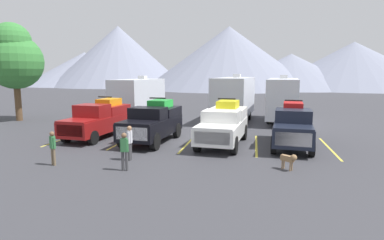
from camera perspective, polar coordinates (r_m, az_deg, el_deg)
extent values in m
plane|color=#38383D|center=(20.13, -0.09, -3.45)|extent=(240.00, 240.00, 0.00)
cube|color=maroon|center=(21.47, -16.26, -0.68)|extent=(2.48, 5.71, 0.92)
cube|color=maroon|center=(19.77, -19.43, -0.10)|extent=(2.02, 1.73, 0.08)
cube|color=maroon|center=(20.94, -17.09, 1.48)|extent=(1.97, 1.61, 0.82)
cube|color=slate|center=(20.46, -17.98, 1.40)|extent=(1.74, 0.40, 0.61)
cube|color=maroon|center=(22.63, -14.31, 1.77)|extent=(2.16, 2.72, 0.58)
cube|color=silver|center=(19.24, -20.65, -1.76)|extent=(1.66, 0.22, 0.65)
cylinder|color=black|center=(19.51, -16.94, -2.97)|extent=(0.36, 0.84, 0.82)
cylinder|color=black|center=(20.54, -21.16, -2.62)|extent=(0.36, 0.84, 0.82)
cylinder|color=black|center=(22.70, -11.74, -1.22)|extent=(0.36, 0.84, 0.82)
cylinder|color=black|center=(23.59, -15.61, -1.00)|extent=(0.36, 0.84, 0.82)
cube|color=orange|center=(22.58, -14.35, 3.07)|extent=(1.23, 1.73, 0.45)
cylinder|color=black|center=(21.88, -14.10, 2.91)|extent=(0.22, 0.46, 0.44)
cylinder|color=black|center=(22.34, -16.06, 2.94)|extent=(0.22, 0.46, 0.44)
cylinder|color=black|center=(22.85, -12.68, 3.18)|extent=(0.22, 0.46, 0.44)
cylinder|color=black|center=(23.29, -14.58, 3.21)|extent=(0.22, 0.46, 0.44)
cube|color=black|center=(22.16, -14.99, 3.93)|extent=(0.98, 0.17, 0.08)
cube|color=black|center=(19.33, -7.07, -1.15)|extent=(2.58, 5.41, 0.97)
cube|color=black|center=(17.55, -9.54, -0.44)|extent=(2.13, 1.65, 0.08)
cube|color=black|center=(18.78, -7.69, 1.13)|extent=(2.08, 1.54, 0.71)
cube|color=slate|center=(18.28, -8.38, 1.04)|extent=(1.85, 0.38, 0.52)
cube|color=black|center=(20.51, -5.55, 1.52)|extent=(2.27, 2.59, 0.53)
cube|color=silver|center=(17.01, -10.53, -2.37)|extent=(1.77, 0.23, 0.68)
cylinder|color=black|center=(17.44, -6.46, -3.80)|extent=(0.37, 0.95, 0.93)
cylinder|color=black|center=(18.26, -12.04, -3.38)|extent=(0.37, 0.95, 0.93)
cylinder|color=black|center=(20.70, -2.65, -1.82)|extent=(0.37, 0.95, 0.93)
cylinder|color=black|center=(21.39, -7.52, -1.55)|extent=(0.37, 0.95, 0.93)
cube|color=green|center=(20.46, -5.56, 2.88)|extent=(1.29, 1.64, 0.45)
cylinder|color=black|center=(19.80, -4.87, 2.69)|extent=(0.22, 0.46, 0.44)
cylinder|color=black|center=(20.16, -7.37, 2.76)|extent=(0.22, 0.46, 0.44)
cylinder|color=black|center=(20.78, -3.82, 2.97)|extent=(0.22, 0.46, 0.44)
cylinder|color=black|center=(21.12, -6.21, 3.03)|extent=(0.22, 0.46, 0.44)
cube|color=black|center=(20.03, -6.04, 3.83)|extent=(1.05, 0.18, 0.08)
cube|color=white|center=(18.54, 5.43, -1.66)|extent=(2.63, 5.83, 0.88)
cube|color=white|center=(16.49, 4.10, -1.21)|extent=(2.16, 1.77, 0.08)
cube|color=white|center=(17.92, 5.15, 0.56)|extent=(2.10, 1.65, 0.70)
cube|color=slate|center=(17.34, 4.77, 0.42)|extent=(1.86, 0.38, 0.52)
cube|color=white|center=(19.91, 6.29, 1.20)|extent=(2.30, 2.79, 0.62)
cube|color=silver|center=(15.84, 3.50, -3.20)|extent=(1.78, 0.23, 0.62)
cylinder|color=black|center=(16.60, 7.41, -4.43)|extent=(0.37, 0.95, 0.93)
cylinder|color=black|center=(17.00, 0.96, -4.06)|extent=(0.37, 0.95, 0.93)
cylinder|color=black|center=(20.34, 9.11, -2.10)|extent=(0.37, 0.95, 0.93)
cylinder|color=black|center=(20.66, 3.80, -1.85)|extent=(0.37, 0.95, 0.93)
cube|color=yellow|center=(19.85, 6.32, 2.73)|extent=(1.31, 1.77, 0.45)
cylinder|color=black|center=(19.21, 7.40, 2.51)|extent=(0.22, 0.46, 0.44)
cylinder|color=black|center=(19.38, 4.65, 2.60)|extent=(0.22, 0.46, 0.44)
cylinder|color=black|center=(20.34, 7.91, 2.82)|extent=(0.22, 0.46, 0.44)
cylinder|color=black|center=(20.50, 5.30, 2.91)|extent=(0.22, 0.46, 0.44)
cube|color=black|center=(19.36, 6.09, 3.71)|extent=(1.05, 0.18, 0.08)
cube|color=black|center=(18.87, 17.20, -1.76)|extent=(2.51, 5.78, 0.94)
cube|color=black|center=(16.80, 17.36, -1.21)|extent=(2.04, 1.75, 0.08)
cube|color=black|center=(18.25, 17.33, 0.57)|extent=(1.99, 1.63, 0.74)
cube|color=slate|center=(17.66, 17.36, 0.45)|extent=(1.75, 0.38, 0.55)
cube|color=black|center=(20.27, 17.24, 0.98)|extent=(2.18, 2.76, 0.50)
cube|color=silver|center=(16.14, 17.32, -3.27)|extent=(1.68, 0.22, 0.66)
cylinder|color=black|center=(17.13, 20.26, -4.52)|extent=(0.37, 0.93, 0.91)
cylinder|color=black|center=(17.10, 14.15, -4.28)|extent=(0.37, 0.93, 0.91)
cylinder|color=black|center=(20.87, 19.58, -2.24)|extent=(0.37, 0.93, 0.91)
cylinder|color=black|center=(20.84, 14.58, -2.04)|extent=(0.37, 0.93, 0.91)
cube|color=red|center=(20.21, 17.30, 2.33)|extent=(1.24, 1.75, 0.45)
cylinder|color=black|center=(19.66, 18.61, 2.09)|extent=(0.22, 0.46, 0.44)
cylinder|color=black|center=(19.65, 16.02, 2.20)|extent=(0.22, 0.46, 0.44)
cylinder|color=black|center=(20.79, 18.50, 2.42)|extent=(0.22, 0.46, 0.44)
cylinder|color=black|center=(20.78, 16.05, 2.52)|extent=(0.22, 0.46, 0.44)
cube|color=black|center=(19.72, 17.36, 3.27)|extent=(0.99, 0.17, 0.08)
cube|color=gold|center=(22.23, -20.87, -2.86)|extent=(0.12, 5.50, 0.01)
cube|color=gold|center=(20.46, -11.44, -3.41)|extent=(0.12, 5.50, 0.01)
cube|color=gold|center=(19.33, -0.56, -3.93)|extent=(0.12, 5.50, 0.01)
cube|color=gold|center=(18.97, 11.20, -4.34)|extent=(0.12, 5.50, 0.01)
cube|color=gold|center=(19.41, 22.92, -4.56)|extent=(0.12, 5.50, 0.01)
cube|color=silver|center=(28.97, -9.40, 4.10)|extent=(3.11, 6.70, 2.99)
cube|color=#595960|center=(29.53, -11.60, 4.41)|extent=(0.63, 6.20, 0.24)
cube|color=silver|center=(29.78, -8.65, 7.40)|extent=(0.67, 0.76, 0.30)
cube|color=#333333|center=(25.78, -13.03, -0.34)|extent=(0.24, 1.21, 0.12)
cylinder|color=black|center=(27.96, -7.90, 0.59)|extent=(0.29, 0.78, 0.76)
cylinder|color=black|center=(28.97, -12.03, 0.76)|extent=(0.29, 0.78, 0.76)
cylinder|color=black|center=(29.37, -6.65, 0.99)|extent=(0.29, 0.78, 0.76)
cylinder|color=black|center=(30.34, -10.63, 1.14)|extent=(0.29, 0.78, 0.76)
cube|color=silver|center=(27.73, 7.43, 4.12)|extent=(3.35, 8.06, 3.15)
cube|color=#595960|center=(27.96, 4.79, 4.52)|extent=(0.76, 7.50, 0.24)
cube|color=silver|center=(28.83, 7.87, 7.70)|extent=(0.67, 0.76, 0.30)
cube|color=#333333|center=(23.52, 5.60, -0.98)|extent=(0.24, 1.21, 0.12)
cylinder|color=black|center=(26.83, 9.55, 0.23)|extent=(0.29, 0.78, 0.76)
cylinder|color=black|center=(27.21, 4.58, 0.44)|extent=(0.29, 0.78, 0.76)
cylinder|color=black|center=(28.68, 10.01, 0.74)|extent=(0.29, 0.78, 0.76)
cylinder|color=black|center=(29.04, 5.35, 0.93)|extent=(0.29, 0.78, 0.76)
cube|color=silver|center=(27.78, 15.63, 3.81)|extent=(3.03, 7.51, 3.07)
cube|color=brown|center=(27.81, 13.22, 4.22)|extent=(0.71, 6.99, 0.24)
cube|color=silver|center=(28.80, 15.80, 7.31)|extent=(0.67, 0.76, 0.30)
cube|color=#333333|center=(23.75, 15.28, -1.15)|extent=(0.24, 1.21, 0.12)
cylinder|color=black|center=(27.09, 17.71, 0.03)|extent=(0.29, 0.78, 0.76)
cylinder|color=black|center=(27.12, 13.20, 0.21)|extent=(0.29, 0.78, 0.76)
cylinder|color=black|center=(28.83, 17.65, 0.51)|extent=(0.29, 0.78, 0.76)
cylinder|color=black|center=(28.86, 13.41, 0.69)|extent=(0.29, 0.78, 0.76)
cylinder|color=#3F3F42|center=(14.08, -11.37, -7.09)|extent=(0.12, 0.12, 0.82)
cylinder|color=#3F3F42|center=(14.12, -12.04, -7.06)|extent=(0.12, 0.12, 0.82)
cube|color=#33723F|center=(13.93, -11.79, -4.29)|extent=(0.26, 0.22, 0.58)
sphere|color=brown|center=(13.85, -11.84, -2.66)|extent=(0.22, 0.22, 0.22)
cylinder|color=#33723F|center=(13.90, -11.26, -4.42)|extent=(0.10, 0.10, 0.52)
cylinder|color=#33723F|center=(13.97, -12.31, -4.39)|extent=(0.10, 0.10, 0.52)
cylinder|color=#3F3F42|center=(15.58, -10.92, -5.54)|extent=(0.12, 0.12, 0.83)
cylinder|color=#3F3F42|center=(15.74, -10.70, -5.40)|extent=(0.12, 0.12, 0.83)
cube|color=silver|center=(15.51, -10.88, -2.91)|extent=(0.20, 0.25, 0.59)
sphere|color=#9E704C|center=(15.43, -10.92, -1.43)|extent=(0.23, 0.23, 0.23)
cylinder|color=silver|center=(15.39, -11.05, -3.12)|extent=(0.10, 0.10, 0.53)
cylinder|color=silver|center=(15.64, -10.71, -2.93)|extent=(0.10, 0.10, 0.53)
cylinder|color=#726047|center=(15.92, -23.25, -5.89)|extent=(0.11, 0.11, 0.78)
cylinder|color=#726047|center=(15.78, -22.98, -6.00)|extent=(0.11, 0.11, 0.78)
cube|color=#33723F|center=(15.71, -23.26, -3.60)|extent=(0.28, 0.26, 0.55)
sphere|color=brown|center=(15.64, -23.34, -2.24)|extent=(0.21, 0.21, 0.21)
cylinder|color=#33723F|center=(15.82, -23.46, -3.63)|extent=(0.09, 0.09, 0.49)
cylinder|color=#33723F|center=(15.61, -23.04, -3.76)|extent=(0.09, 0.09, 0.49)
cube|color=olive|center=(14.47, 16.36, -6.47)|extent=(0.56, 0.51, 0.24)
sphere|color=olive|center=(14.29, 17.41, -6.31)|extent=(0.27, 0.27, 0.27)
cylinder|color=olive|center=(14.63, 15.36, -6.08)|extent=(0.15, 0.13, 0.20)
cylinder|color=olive|center=(14.51, 17.11, -7.74)|extent=(0.06, 0.06, 0.38)
cylinder|color=olive|center=(14.40, 16.81, -7.85)|extent=(0.06, 0.06, 0.38)
cylinder|color=olive|center=(14.71, 15.82, -7.46)|extent=(0.06, 0.06, 0.38)
cylinder|color=olive|center=(14.61, 15.52, -7.56)|extent=(0.06, 0.06, 0.38)
cylinder|color=brown|center=(31.54, -28.21, 3.38)|extent=(0.53, 0.53, 3.85)
sphere|color=#387F38|center=(31.47, -28.59, 8.95)|extent=(4.58, 4.58, 4.58)
sphere|color=#387F38|center=(31.40, -29.12, 11.85)|extent=(3.20, 3.20, 3.20)
cone|color=gray|center=(110.11, -18.24, 8.51)|extent=(37.61, 37.61, 10.39)
cone|color=gray|center=(103.22, -12.74, 10.86)|extent=(40.58, 40.58, 17.93)
cone|color=gray|center=(85.40, 6.44, 10.81)|extent=(43.68, 43.68, 15.67)
cone|color=gray|center=(87.83, 16.92, 8.19)|extent=(35.05, 35.05, 8.78)
cone|color=gray|center=(94.23, 26.36, 8.60)|extent=(43.71, 43.71, 11.83)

